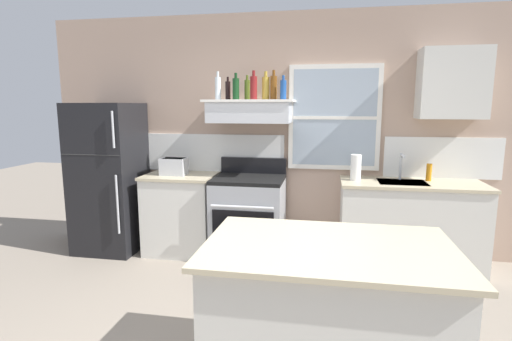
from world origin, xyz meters
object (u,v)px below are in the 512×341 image
object	(u,v)px
bottle_clear_tall	(218,88)
bottle_champagne_gold_foil	(266,88)
bottle_dark_green_wine	(236,89)
bottle_balsamic_dark	(228,90)
refrigerator	(109,178)
stove_range	(249,217)
kitchen_island	(326,319)
bottle_olive_oil_square	(247,89)
dish_soap_bottle	(429,172)
toaster	(174,166)
bottle_red_label_wine	(254,87)
bottle_amber_wine	(274,87)
paper_towel_roll	(356,167)
bottle_blue_liqueur	(283,89)

from	to	relation	value
bottle_clear_tall	bottle_champagne_gold_foil	size ratio (longest dim) A/B	1.01
bottle_clear_tall	bottle_dark_green_wine	size ratio (longest dim) A/B	1.08
bottle_balsamic_dark	refrigerator	bearing A→B (deg)	-173.52
bottle_balsamic_dark	stove_range	bearing A→B (deg)	-27.75
kitchen_island	refrigerator	bearing A→B (deg)	142.12
bottle_olive_oil_square	kitchen_island	world-z (taller)	bottle_olive_oil_square
bottle_balsamic_dark	bottle_champagne_gold_foil	world-z (taller)	bottle_champagne_gold_foil
stove_range	dish_soap_bottle	size ratio (longest dim) A/B	6.06
bottle_balsamic_dark	kitchen_island	xyz separation A→B (m)	(1.11, -2.10, -1.39)
toaster	bottle_olive_oil_square	distance (m)	1.19
stove_range	bottle_red_label_wine	bearing A→B (deg)	55.89
stove_range	bottle_amber_wine	bearing A→B (deg)	26.95
bottle_amber_wine	kitchen_island	world-z (taller)	bottle_amber_wine
bottle_dark_green_wine	bottle_champagne_gold_foil	xyz separation A→B (m)	(0.31, 0.09, 0.01)
stove_range	bottle_clear_tall	world-z (taller)	bottle_clear_tall
refrigerator	bottle_champagne_gold_foil	bearing A→B (deg)	5.48
stove_range	dish_soap_bottle	world-z (taller)	same
bottle_dark_green_wine	bottle_amber_wine	world-z (taller)	bottle_amber_wine
refrigerator	bottle_clear_tall	distance (m)	1.65
bottle_champagne_gold_foil	kitchen_island	size ratio (longest dim) A/B	0.21
paper_towel_roll	dish_soap_bottle	bearing A→B (deg)	7.62
bottle_olive_oil_square	kitchen_island	xyz separation A→B (m)	(0.90, -2.12, -1.40)
bottle_red_label_wine	bottle_blue_liqueur	size ratio (longest dim) A/B	1.22
toaster	bottle_clear_tall	xyz separation A→B (m)	(0.50, 0.09, 0.86)
toaster	bottle_clear_tall	distance (m)	1.00
refrigerator	toaster	size ratio (longest dim) A/B	5.76
bottle_champagne_gold_foil	bottle_blue_liqueur	xyz separation A→B (m)	(0.20, -0.09, -0.02)
bottle_red_label_wine	refrigerator	bearing A→B (deg)	-177.06
bottle_olive_oil_square	bottle_blue_liqueur	size ratio (longest dim) A/B	1.06
bottle_amber_wine	refrigerator	bearing A→B (deg)	-175.48
bottle_blue_liqueur	dish_soap_bottle	distance (m)	1.74
toaster	bottle_amber_wine	distance (m)	1.41
bottle_clear_tall	bottle_dark_green_wine	bearing A→B (deg)	-8.47
bottle_dark_green_wine	bottle_champagne_gold_foil	world-z (taller)	bottle_champagne_gold_foil
toaster	bottle_blue_liqueur	world-z (taller)	bottle_blue_liqueur
bottle_red_label_wine	bottle_blue_liqueur	world-z (taller)	bottle_red_label_wine
bottle_olive_oil_square	bottle_amber_wine	distance (m)	0.30
bottle_champagne_gold_foil	stove_range	bearing A→B (deg)	-136.74
stove_range	kitchen_island	size ratio (longest dim) A/B	0.78
bottle_clear_tall	bottle_blue_liqueur	xyz separation A→B (m)	(0.72, -0.03, -0.02)
bottle_balsamic_dark	bottle_dark_green_wine	distance (m)	0.13
bottle_clear_tall	paper_towel_roll	distance (m)	1.71
toaster	stove_range	world-z (taller)	toaster
refrigerator	stove_range	bearing A→B (deg)	0.80
bottle_olive_oil_square	bottle_blue_liqueur	xyz separation A→B (m)	(0.40, -0.09, -0.01)
bottle_olive_oil_square	bottle_red_label_wine	size ratio (longest dim) A/B	0.87
dish_soap_bottle	bottle_blue_liqueur	bearing A→B (deg)	-177.15
bottle_red_label_wine	paper_towel_roll	distance (m)	1.37
bottle_champagne_gold_foil	bottle_amber_wine	size ratio (longest dim) A/B	0.97
bottle_blue_liqueur	stove_range	bearing A→B (deg)	-170.29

